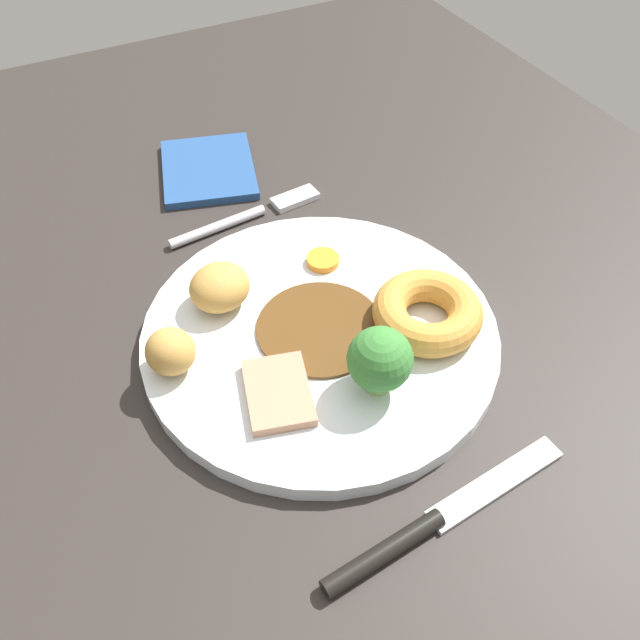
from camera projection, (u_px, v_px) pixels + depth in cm
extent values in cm
cube|color=#2B2623|center=(362.00, 368.00, 52.40)|extent=(120.00, 84.00, 3.60)
cylinder|color=white|center=(320.00, 335.00, 51.39)|extent=(27.37, 27.37, 1.40)
cylinder|color=#563819|center=(320.00, 328.00, 50.75)|extent=(9.79, 9.79, 0.30)
cube|color=tan|center=(278.00, 392.00, 46.28)|extent=(7.11, 5.86, 0.80)
torus|color=#C68938|center=(427.00, 312.00, 50.28)|extent=(8.39, 8.39, 2.61)
ellipsoid|color=#BC8C42|center=(220.00, 287.00, 51.55)|extent=(5.99, 6.19, 3.40)
ellipsoid|color=#BC8C42|center=(170.00, 352.00, 47.09)|extent=(4.63, 4.57, 3.45)
cylinder|color=orange|center=(323.00, 260.00, 55.72)|extent=(2.75, 2.75, 0.63)
cylinder|color=#8CB766|center=(378.00, 380.00, 46.63)|extent=(1.78, 1.78, 1.42)
sphere|color=#387A33|center=(380.00, 359.00, 44.93)|extent=(4.57, 4.57, 4.57)
cylinder|color=silver|center=(218.00, 227.00, 60.70)|extent=(1.78, 9.54, 0.90)
cube|color=silver|center=(295.00, 198.00, 63.82)|extent=(2.41, 4.67, 0.60)
cylinder|color=black|center=(384.00, 552.00, 39.73)|extent=(1.96, 8.57, 1.20)
cube|color=silver|center=(495.00, 483.00, 43.28)|extent=(2.64, 10.61, 0.40)
cube|color=navy|center=(208.00, 169.00, 66.93)|extent=(13.04, 11.67, 0.80)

